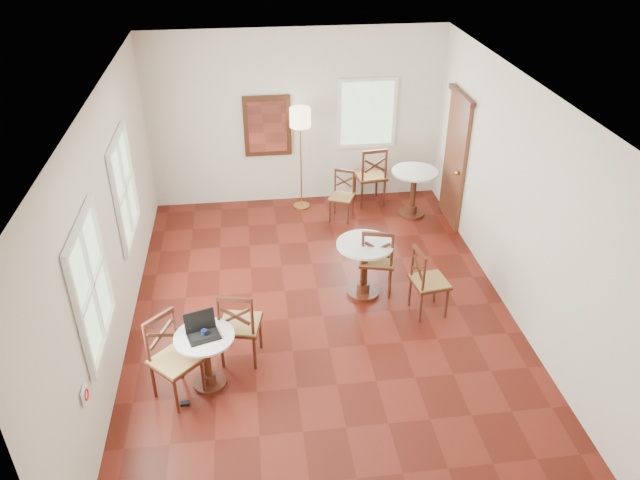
# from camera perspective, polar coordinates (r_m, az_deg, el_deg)

# --- Properties ---
(ground) EXTENTS (7.00, 7.00, 0.00)m
(ground) POSITION_cam_1_polar(r_m,az_deg,el_deg) (8.22, 0.26, -7.07)
(ground) COLOR #59180F
(ground) RESTS_ON ground
(room_shell) EXTENTS (5.02, 7.02, 3.01)m
(room_shell) POSITION_cam_1_polar(r_m,az_deg,el_deg) (7.46, -0.44, 5.75)
(room_shell) COLOR silver
(room_shell) RESTS_ON ground
(cafe_table_near) EXTENTS (0.67, 0.67, 0.71)m
(cafe_table_near) POSITION_cam_1_polar(r_m,az_deg,el_deg) (7.09, -10.50, -10.41)
(cafe_table_near) COLOR #4A2012
(cafe_table_near) RESTS_ON ground
(cafe_table_mid) EXTENTS (0.77, 0.77, 0.82)m
(cafe_table_mid) POSITION_cam_1_polar(r_m,az_deg,el_deg) (8.37, 4.13, -2.14)
(cafe_table_mid) COLOR #4A2012
(cafe_table_mid) RESTS_ON ground
(cafe_table_back) EXTENTS (0.77, 0.77, 0.82)m
(cafe_table_back) POSITION_cam_1_polar(r_m,az_deg,el_deg) (10.50, 8.66, 4.81)
(cafe_table_back) COLOR #4A2012
(cafe_table_back) RESTS_ON ground
(chair_near_a) EXTENTS (0.56, 0.56, 1.03)m
(chair_near_a) POSITION_cam_1_polar(r_m,az_deg,el_deg) (7.32, -7.47, -7.80)
(chair_near_a) COLOR #4A2012
(chair_near_a) RESTS_ON ground
(chair_near_b) EXTENTS (0.66, 0.66, 1.02)m
(chair_near_b) POSITION_cam_1_polar(r_m,az_deg,el_deg) (7.00, -13.41, -10.67)
(chair_near_b) COLOR #4A2012
(chair_near_b) RESTS_ON ground
(chair_mid_a) EXTENTS (0.58, 0.58, 1.03)m
(chair_mid_a) POSITION_cam_1_polar(r_m,az_deg,el_deg) (8.45, 5.30, -1.79)
(chair_mid_a) COLOR #4A2012
(chair_mid_a) RESTS_ON ground
(chair_mid_b) EXTENTS (0.51, 0.51, 0.97)m
(chair_mid_b) POSITION_cam_1_polar(r_m,az_deg,el_deg) (8.14, 9.98, -3.80)
(chair_mid_b) COLOR #4A2012
(chair_mid_b) RESTS_ON ground
(chair_back_a) EXTENTS (0.56, 0.56, 1.09)m
(chair_back_a) POSITION_cam_1_polar(r_m,az_deg,el_deg) (10.77, 4.71, 5.98)
(chair_back_a) COLOR #4A2012
(chair_back_a) RESTS_ON ground
(chair_back_b) EXTENTS (0.51, 0.51, 0.84)m
(chair_back_b) POSITION_cam_1_polar(r_m,az_deg,el_deg) (10.31, 2.05, 4.10)
(chair_back_b) COLOR #4A2012
(chair_back_b) RESTS_ON ground
(floor_lamp) EXTENTS (0.35, 0.35, 1.79)m
(floor_lamp) POSITION_cam_1_polar(r_m,az_deg,el_deg) (10.25, -1.84, 10.66)
(floor_lamp) COLOR #BF8C3F
(floor_lamp) RESTS_ON ground
(laptop) EXTENTS (0.41, 0.37, 0.24)m
(laptop) POSITION_cam_1_polar(r_m,az_deg,el_deg) (6.91, -10.89, -8.16)
(laptop) COLOR black
(laptop) RESTS_ON cafe_table_near
(mouse) EXTENTS (0.11, 0.07, 0.04)m
(mouse) POSITION_cam_1_polar(r_m,az_deg,el_deg) (6.90, -10.58, -8.62)
(mouse) COLOR black
(mouse) RESTS_ON cafe_table_near
(navy_mug) EXTENTS (0.10, 0.07, 0.08)m
(navy_mug) POSITION_cam_1_polar(r_m,az_deg,el_deg) (6.89, -10.66, -8.48)
(navy_mug) COLOR #101636
(navy_mug) RESTS_ON cafe_table_near
(water_glass) EXTENTS (0.05, 0.05, 0.09)m
(water_glass) POSITION_cam_1_polar(r_m,az_deg,el_deg) (6.95, -12.00, -8.17)
(water_glass) COLOR white
(water_glass) RESTS_ON cafe_table_near
(power_adapter) EXTENTS (0.10, 0.06, 0.04)m
(power_adapter) POSITION_cam_1_polar(r_m,az_deg,el_deg) (7.18, -12.42, -14.60)
(power_adapter) COLOR black
(power_adapter) RESTS_ON ground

